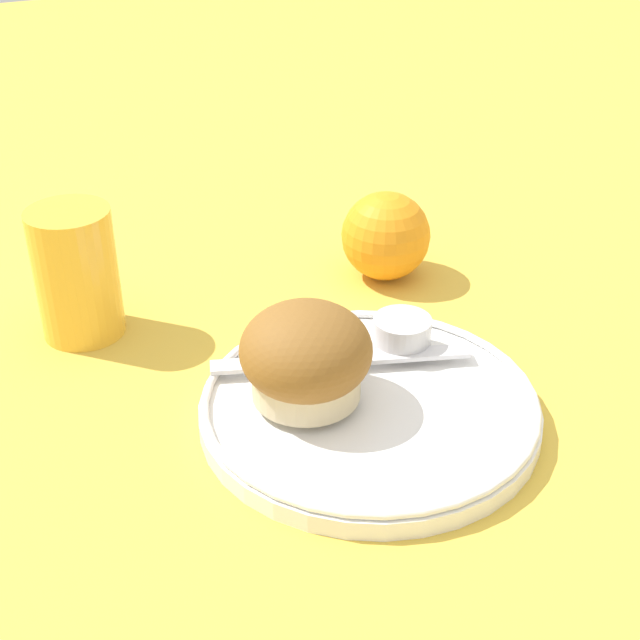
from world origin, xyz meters
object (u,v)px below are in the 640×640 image
muffin (306,357)px  orange_fruit (386,236)px  butter_knife (345,358)px  juice_glass (76,273)px

muffin → orange_fruit: 0.22m
butter_knife → orange_fruit: size_ratio=2.36×
juice_glass → butter_knife: bearing=-43.4°
butter_knife → juice_glass: juice_glass is taller
muffin → orange_fruit: size_ratio=1.15×
butter_knife → juice_glass: (-0.16, 0.15, 0.03)m
orange_fruit → juice_glass: size_ratio=0.74×
muffin → juice_glass: bearing=123.5°
muffin → butter_knife: 0.06m
orange_fruit → juice_glass: (-0.27, 0.02, 0.01)m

